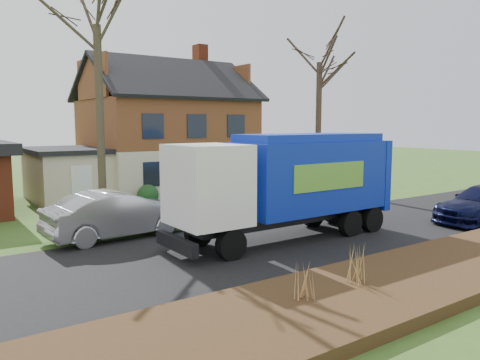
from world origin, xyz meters
TOP-DOWN VIEW (x-y plane):
  - ground at (0.00, 0.00)m, footprint 120.00×120.00m
  - road at (0.00, 0.00)m, footprint 80.00×7.00m
  - mulch_verge at (0.00, -5.30)m, footprint 80.00×3.50m
  - main_house at (1.49, 13.91)m, footprint 12.95×8.95m
  - garbage_truck at (0.09, 0.16)m, footprint 8.80×2.42m
  - silver_sedan at (-4.89, 3.87)m, footprint 5.35×2.26m
  - tree_front_east at (9.67, 8.67)m, footprint 4.02×4.02m
  - tree_back at (5.26, 22.36)m, footprint 3.21×3.21m
  - grass_clump_west at (-4.00, -5.07)m, footprint 0.33×0.27m
  - grass_clump_mid at (-2.25, -4.95)m, footprint 0.34×0.28m

SIDE VIEW (x-z plane):
  - ground at x=0.00m, z-range 0.00..0.00m
  - road at x=0.00m, z-range 0.00..0.02m
  - mulch_verge at x=0.00m, z-range 0.00..0.30m
  - grass_clump_west at x=-4.00m, z-range 0.30..1.17m
  - grass_clump_mid at x=-2.25m, z-range 0.30..1.25m
  - silver_sedan at x=-4.89m, z-range 0.00..1.72m
  - garbage_truck at x=0.09m, z-range 0.29..4.05m
  - main_house at x=1.49m, z-range -0.60..8.66m
  - tree_back at x=5.26m, z-range 3.39..13.54m
  - tree_front_east at x=9.67m, z-range 3.49..14.66m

